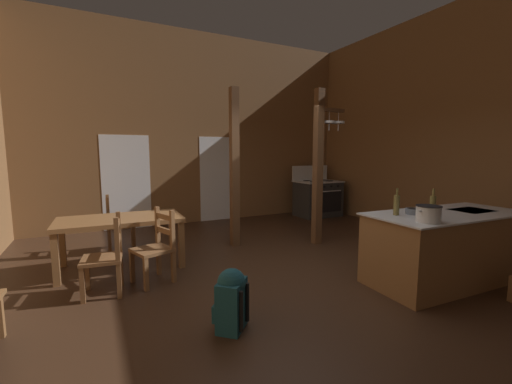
{
  "coord_description": "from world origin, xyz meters",
  "views": [
    {
      "loc": [
        -2.35,
        -3.55,
        1.68
      ],
      "look_at": [
        -0.04,
        1.02,
        1.05
      ],
      "focal_mm": 22.78,
      "sensor_mm": 36.0,
      "label": 1
    }
  ],
  "objects_px": {
    "ladderback_chair_at_table_end": "(117,224)",
    "dining_table": "(121,224)",
    "ladderback_chair_by_post": "(107,257)",
    "ladderback_chair_near_window": "(156,247)",
    "backpack": "(231,297)",
    "mixing_bowl_on_counter": "(414,211)",
    "bottle_tall_on_counter": "(433,206)",
    "stove_range": "(318,198)",
    "kitchen_island": "(445,247)",
    "stockpot_on_counter": "(428,214)",
    "bottle_short_on_counter": "(397,205)"
  },
  "relations": [
    {
      "from": "dining_table",
      "to": "bottle_tall_on_counter",
      "type": "relative_size",
      "value": 5.02
    },
    {
      "from": "stove_range",
      "to": "bottle_tall_on_counter",
      "type": "distance_m",
      "value": 4.73
    },
    {
      "from": "stove_range",
      "to": "ladderback_chair_near_window",
      "type": "bearing_deg",
      "value": -150.47
    },
    {
      "from": "bottle_short_on_counter",
      "to": "stockpot_on_counter",
      "type": "bearing_deg",
      "value": -92.45
    },
    {
      "from": "ladderback_chair_at_table_end",
      "to": "ladderback_chair_near_window",
      "type": "bearing_deg",
      "value": -78.41
    },
    {
      "from": "ladderback_chair_at_table_end",
      "to": "bottle_short_on_counter",
      "type": "distance_m",
      "value": 4.42
    },
    {
      "from": "backpack",
      "to": "bottle_short_on_counter",
      "type": "distance_m",
      "value": 2.33
    },
    {
      "from": "ladderback_chair_near_window",
      "to": "backpack",
      "type": "relative_size",
      "value": 1.59
    },
    {
      "from": "ladderback_chair_at_table_end",
      "to": "bottle_short_on_counter",
      "type": "height_order",
      "value": "bottle_short_on_counter"
    },
    {
      "from": "dining_table",
      "to": "ladderback_chair_by_post",
      "type": "bearing_deg",
      "value": -104.56
    },
    {
      "from": "ladderback_chair_at_table_end",
      "to": "bottle_short_on_counter",
      "type": "bearing_deg",
      "value": -46.94
    },
    {
      "from": "backpack",
      "to": "bottle_tall_on_counter",
      "type": "relative_size",
      "value": 1.73
    },
    {
      "from": "ladderback_chair_near_window",
      "to": "kitchen_island",
      "type": "bearing_deg",
      "value": -26.63
    },
    {
      "from": "bottle_short_on_counter",
      "to": "dining_table",
      "type": "bearing_deg",
      "value": 142.9
    },
    {
      "from": "stove_range",
      "to": "backpack",
      "type": "distance_m",
      "value": 5.88
    },
    {
      "from": "stockpot_on_counter",
      "to": "mixing_bowl_on_counter",
      "type": "bearing_deg",
      "value": 54.87
    },
    {
      "from": "dining_table",
      "to": "mixing_bowl_on_counter",
      "type": "bearing_deg",
      "value": -35.48
    },
    {
      "from": "bottle_tall_on_counter",
      "to": "backpack",
      "type": "bearing_deg",
      "value": 174.14
    },
    {
      "from": "stockpot_on_counter",
      "to": "mixing_bowl_on_counter",
      "type": "height_order",
      "value": "stockpot_on_counter"
    },
    {
      "from": "ladderback_chair_at_table_end",
      "to": "bottle_tall_on_counter",
      "type": "height_order",
      "value": "bottle_tall_on_counter"
    },
    {
      "from": "ladderback_chair_at_table_end",
      "to": "stockpot_on_counter",
      "type": "height_order",
      "value": "stockpot_on_counter"
    },
    {
      "from": "backpack",
      "to": "ladderback_chair_near_window",
      "type": "bearing_deg",
      "value": 105.68
    },
    {
      "from": "stove_range",
      "to": "kitchen_island",
      "type": "bearing_deg",
      "value": -105.97
    },
    {
      "from": "ladderback_chair_by_post",
      "to": "stove_range",
      "type": "bearing_deg",
      "value": 27.74
    },
    {
      "from": "kitchen_island",
      "to": "backpack",
      "type": "xyz_separation_m",
      "value": [
        -2.95,
        0.17,
        -0.14
      ]
    },
    {
      "from": "ladderback_chair_by_post",
      "to": "backpack",
      "type": "height_order",
      "value": "ladderback_chair_by_post"
    },
    {
      "from": "dining_table",
      "to": "bottle_tall_on_counter",
      "type": "xyz_separation_m",
      "value": [
        3.28,
        -2.55,
        0.39
      ]
    },
    {
      "from": "ladderback_chair_by_post",
      "to": "ladderback_chair_at_table_end",
      "type": "xyz_separation_m",
      "value": [
        0.24,
        1.82,
        0.0
      ]
    },
    {
      "from": "stove_range",
      "to": "ladderback_chair_at_table_end",
      "type": "bearing_deg",
      "value": -169.63
    },
    {
      "from": "ladderback_chair_by_post",
      "to": "bottle_tall_on_counter",
      "type": "height_order",
      "value": "bottle_tall_on_counter"
    },
    {
      "from": "ladderback_chair_near_window",
      "to": "ladderback_chair_by_post",
      "type": "xyz_separation_m",
      "value": [
        -0.59,
        -0.12,
        0.0
      ]
    },
    {
      "from": "ladderback_chair_near_window",
      "to": "mixing_bowl_on_counter",
      "type": "xyz_separation_m",
      "value": [
        2.9,
        -1.55,
        0.49
      ]
    },
    {
      "from": "ladderback_chair_near_window",
      "to": "backpack",
      "type": "xyz_separation_m",
      "value": [
        0.43,
        -1.52,
        -0.14
      ]
    },
    {
      "from": "dining_table",
      "to": "ladderback_chair_by_post",
      "type": "xyz_separation_m",
      "value": [
        -0.23,
        -0.89,
        -0.2
      ]
    },
    {
      "from": "stove_range",
      "to": "backpack",
      "type": "xyz_separation_m",
      "value": [
        -4.18,
        -4.13,
        -0.17
      ]
    },
    {
      "from": "mixing_bowl_on_counter",
      "to": "backpack",
      "type": "bearing_deg",
      "value": 179.33
    },
    {
      "from": "ladderback_chair_by_post",
      "to": "ladderback_chair_at_table_end",
      "type": "distance_m",
      "value": 1.84
    },
    {
      "from": "ladderback_chair_near_window",
      "to": "backpack",
      "type": "distance_m",
      "value": 1.59
    },
    {
      "from": "dining_table",
      "to": "mixing_bowl_on_counter",
      "type": "height_order",
      "value": "mixing_bowl_on_counter"
    },
    {
      "from": "bottle_short_on_counter",
      "to": "kitchen_island",
      "type": "bearing_deg",
      "value": -14.64
    },
    {
      "from": "stockpot_on_counter",
      "to": "dining_table",
      "type": "bearing_deg",
      "value": 137.71
    },
    {
      "from": "ladderback_chair_at_table_end",
      "to": "mixing_bowl_on_counter",
      "type": "bearing_deg",
      "value": -45.05
    },
    {
      "from": "backpack",
      "to": "stockpot_on_counter",
      "type": "relative_size",
      "value": 1.76
    },
    {
      "from": "ladderback_chair_near_window",
      "to": "stove_range",
      "type": "bearing_deg",
      "value": 29.53
    },
    {
      "from": "dining_table",
      "to": "backpack",
      "type": "height_order",
      "value": "dining_table"
    },
    {
      "from": "ladderback_chair_at_table_end",
      "to": "mixing_bowl_on_counter",
      "type": "height_order",
      "value": "mixing_bowl_on_counter"
    },
    {
      "from": "dining_table",
      "to": "ladderback_chair_at_table_end",
      "type": "relative_size",
      "value": 1.82
    },
    {
      "from": "dining_table",
      "to": "ladderback_chair_near_window",
      "type": "xyz_separation_m",
      "value": [
        0.36,
        -0.77,
        -0.2
      ]
    },
    {
      "from": "ladderback_chair_at_table_end",
      "to": "dining_table",
      "type": "bearing_deg",
      "value": -90.53
    },
    {
      "from": "kitchen_island",
      "to": "ladderback_chair_at_table_end",
      "type": "distance_m",
      "value": 5.04
    }
  ]
}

